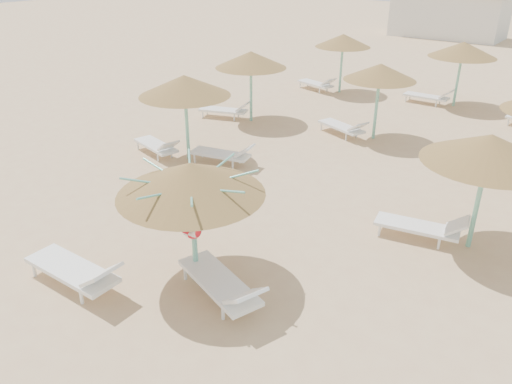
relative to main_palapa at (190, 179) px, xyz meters
The scene contains 6 objects.
ground 2.25m from the main_palapa, 123.44° to the right, with size 120.00×120.00×0.00m, color tan.
main_palapa is the anchor object (origin of this frame).
lounger_main_a 2.97m from the main_palapa, 134.10° to the right, with size 2.36×0.77×0.85m.
lounger_main_b 2.08m from the main_palapa, 15.69° to the right, with size 2.37×1.36×0.83m.
palapa_field 10.38m from the main_palapa, 90.33° to the left, with size 13.78×14.12×2.72m.
service_hut 35.28m from the main_palapa, 100.09° to the left, with size 8.40×4.40×3.25m.
Camera 1 is at (6.31, -5.81, 6.13)m, focal length 35.00 mm.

